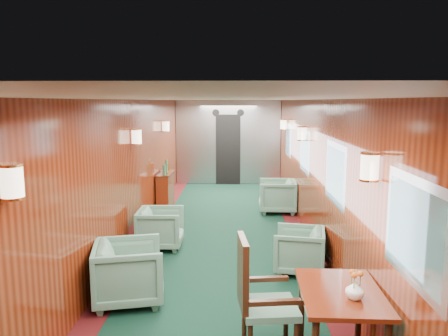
# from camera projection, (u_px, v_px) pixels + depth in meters

# --- Properties ---
(room) EXTENTS (12.00, 12.10, 2.40)m
(room) POSITION_uv_depth(u_px,v_px,m) (222.00, 151.00, 6.59)
(room) COLOR black
(room) RESTS_ON ground
(bulkhead) EXTENTS (2.98, 0.17, 2.39)m
(bulkhead) POSITION_uv_depth(u_px,v_px,m) (228.00, 143.00, 12.50)
(bulkhead) COLOR #A4A6AB
(bulkhead) RESTS_ON ground
(windows_right) EXTENTS (0.02, 8.60, 0.80)m
(windows_right) POSITION_uv_depth(u_px,v_px,m) (317.00, 161.00, 6.82)
(windows_right) COLOR #A6A9AD
(windows_right) RESTS_ON ground
(wall_sconces) EXTENTS (2.97, 7.97, 0.25)m
(wall_sconces) POSITION_uv_depth(u_px,v_px,m) (223.00, 137.00, 7.12)
(wall_sconces) COLOR #FFE9C6
(wall_sconces) RESTS_ON ground
(dining_table) EXTENTS (0.72, 1.01, 0.75)m
(dining_table) POSITION_uv_depth(u_px,v_px,m) (340.00, 303.00, 3.81)
(dining_table) COLOR maroon
(dining_table) RESTS_ON ground
(side_chair) EXTENTS (0.57, 0.59, 1.17)m
(side_chair) POSITION_uv_depth(u_px,v_px,m) (258.00, 294.00, 3.98)
(side_chair) COLOR #214D3F
(side_chair) RESTS_ON ground
(credenza) EXTENTS (0.29, 0.91, 1.09)m
(credenza) POSITION_uv_depth(u_px,v_px,m) (165.00, 190.00, 9.66)
(credenza) COLOR maroon
(credenza) RESTS_ON ground
(flower_vase) EXTENTS (0.17, 0.17, 0.16)m
(flower_vase) POSITION_uv_depth(u_px,v_px,m) (355.00, 290.00, 3.62)
(flower_vase) COLOR white
(flower_vase) RESTS_ON dining_table
(armchair_left_near) EXTENTS (0.96, 0.94, 0.73)m
(armchair_left_near) POSITION_uv_depth(u_px,v_px,m) (129.00, 272.00, 5.18)
(armchair_left_near) COLOR #214D3F
(armchair_left_near) RESTS_ON ground
(armchair_left_far) EXTENTS (0.73, 0.71, 0.65)m
(armchair_left_far) POSITION_uv_depth(u_px,v_px,m) (161.00, 228.00, 7.10)
(armchair_left_far) COLOR #214D3F
(armchair_left_far) RESTS_ON ground
(armchair_right_near) EXTENTS (0.80, 0.78, 0.63)m
(armchair_right_near) POSITION_uv_depth(u_px,v_px,m) (299.00, 250.00, 6.09)
(armchair_right_near) COLOR #214D3F
(armchair_right_near) RESTS_ON ground
(armchair_right_far) EXTENTS (0.81, 0.79, 0.71)m
(armchair_right_far) POSITION_uv_depth(u_px,v_px,m) (277.00, 196.00, 9.37)
(armchair_right_far) COLOR #214D3F
(armchair_right_far) RESTS_ON ground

